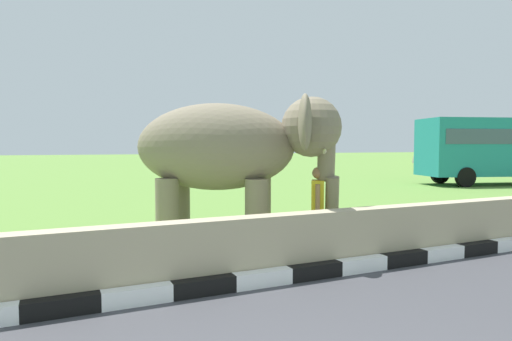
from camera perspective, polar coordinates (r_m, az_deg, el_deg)
The scene contains 5 objects.
striped_curb at distance 6.23m, azimuth -10.83°, elevation -15.08°, with size 16.20×0.20×0.24m.
barrier_parapet at distance 7.29m, azimuth 7.01°, elevation -9.25°, with size 28.00×0.36×1.00m, color tan.
elephant at distance 8.66m, azimuth -2.89°, elevation 2.67°, with size 3.95×3.44×3.01m.
person_handler at distance 8.74m, azimuth 7.97°, elevation -4.34°, with size 0.43×0.59×1.66m.
bus_teal at distance 27.00m, azimuth 28.89°, elevation 2.82°, with size 8.78×4.78×3.50m.
Camera 1 is at (-1.76, -1.62, 2.07)m, focal length 31.02 mm.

